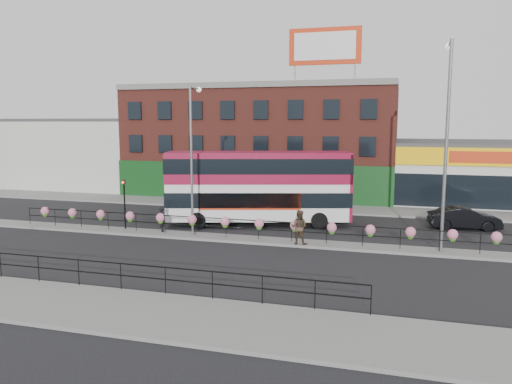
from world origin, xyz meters
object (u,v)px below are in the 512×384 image
(pedestrian_a, at_px, (162,219))
(double_decker_bus, at_px, (259,180))
(pedestrian_b, at_px, (299,227))
(car, at_px, (464,218))
(lamp_column_west, at_px, (193,148))
(lamp_column_east, at_px, (447,128))

(pedestrian_a, bearing_deg, double_decker_bus, -74.67)
(double_decker_bus, bearing_deg, pedestrian_a, -139.67)
(pedestrian_b, bearing_deg, double_decker_bus, -50.36)
(pedestrian_b, bearing_deg, pedestrian_a, -2.16)
(car, xyz_separation_m, lamp_column_west, (-16.17, -6.71, 4.71))
(double_decker_bus, distance_m, lamp_column_west, 5.79)
(pedestrian_a, bearing_deg, lamp_column_east, -114.99)
(pedestrian_a, xyz_separation_m, pedestrian_b, (8.88, -0.88, 0.19))
(lamp_column_west, bearing_deg, double_decker_bus, 56.82)
(lamp_column_west, xyz_separation_m, lamp_column_east, (14.25, 0.11, 1.23))
(pedestrian_b, relative_size, lamp_column_east, 0.18)
(car, height_order, lamp_column_east, lamp_column_east)
(car, bearing_deg, lamp_column_east, 155.31)
(double_decker_bus, height_order, lamp_column_east, lamp_column_east)
(double_decker_bus, height_order, pedestrian_a, double_decker_bus)
(pedestrian_a, bearing_deg, car, -95.21)
(double_decker_bus, relative_size, pedestrian_b, 6.51)
(lamp_column_east, bearing_deg, double_decker_bus, 159.22)
(lamp_column_west, relative_size, lamp_column_east, 0.81)
(car, height_order, pedestrian_b, pedestrian_b)
(pedestrian_b, xyz_separation_m, lamp_column_east, (7.57, 0.88, 5.55))
(lamp_column_west, bearing_deg, pedestrian_a, 177.23)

